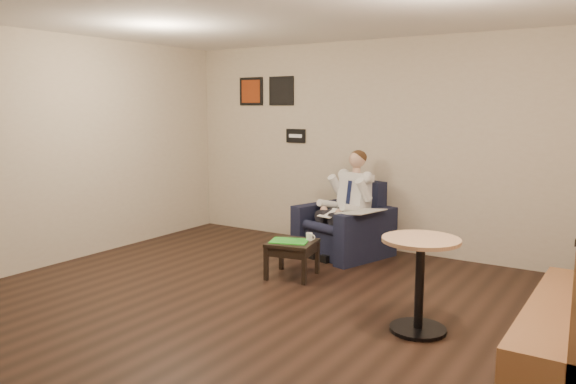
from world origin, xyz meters
The scene contains 17 objects.
ground centered at (0.00, 0.00, 0.00)m, with size 6.00×6.00×0.00m, color black.
wall_back centered at (0.00, 3.00, 1.40)m, with size 6.00×0.02×2.80m, color beige.
wall_left centered at (-3.00, 0.00, 1.40)m, with size 0.02×6.00×2.80m, color beige.
ceiling centered at (0.00, 0.00, 2.80)m, with size 6.00×6.00×0.02m, color white.
seating_sign centered at (-1.30, 2.98, 1.50)m, with size 0.32×0.02×0.20m, color black.
art_print_left centered at (-2.10, 2.98, 2.15)m, with size 0.42×0.03×0.42m, color #8F3311.
art_print_right centered at (-1.55, 2.98, 2.15)m, with size 0.42×0.03×0.42m, color black.
armchair centered at (-0.21, 2.42, 0.48)m, with size 0.98×0.98×0.95m, color black.
seated_man centered at (-0.25, 2.31, 0.65)m, with size 0.62×0.93×1.30m, color white, non-canonical shape.
lap_papers centered at (-0.28, 2.21, 0.58)m, with size 0.22×0.31×0.01m, color white.
newspaper centered at (0.14, 2.21, 0.65)m, with size 0.41×0.52×0.01m, color silver.
side_table centered at (-0.26, 1.25, 0.21)m, with size 0.51×0.51×0.41m, color black.
green_folder centered at (-0.28, 1.23, 0.42)m, with size 0.41×0.29×0.01m, color green.
coffee_mug centered at (-0.12, 1.39, 0.46)m, with size 0.08×0.08×0.09m, color white.
smartphone centered at (-0.24, 1.41, 0.42)m, with size 0.13×0.06×0.01m, color black.
banquette centered at (2.59, 0.75, 0.57)m, with size 0.53×2.21×1.13m, color brown.
cafe_table centered at (1.50, 0.52, 0.41)m, with size 0.66×0.66×0.83m, color tan.
Camera 1 is at (3.06, -3.97, 1.93)m, focal length 35.00 mm.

